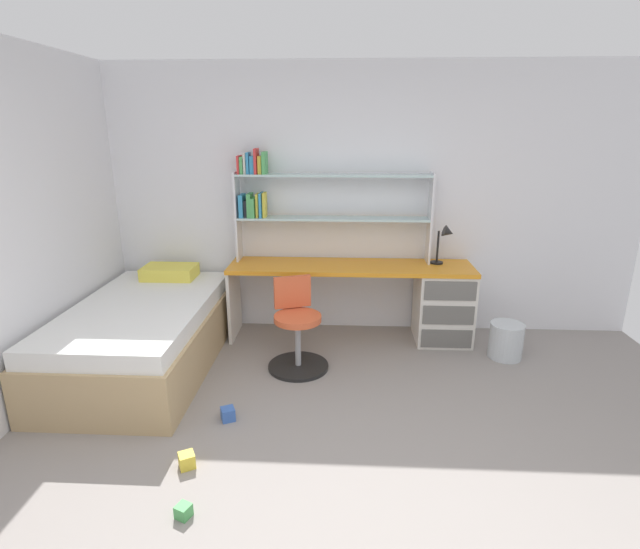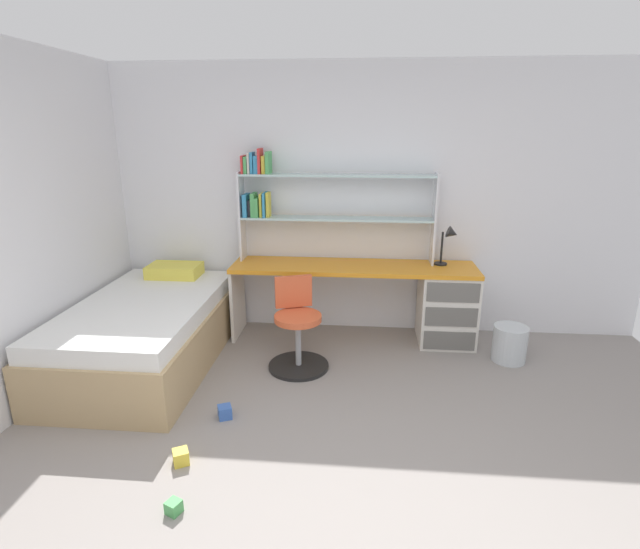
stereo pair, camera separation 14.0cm
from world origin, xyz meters
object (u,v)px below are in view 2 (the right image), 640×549
at_px(bookshelf_hutch, 307,197).
at_px(swivel_chair, 297,334).
at_px(toy_block_green_1, 174,507).
at_px(toy_block_blue_2, 225,412).
at_px(desk, 419,299).
at_px(desk_lamp, 450,239).
at_px(waste_bin, 510,344).
at_px(bed_platform, 147,332).
at_px(toy_block_yellow_0, 181,457).

bearing_deg(bookshelf_hutch, swivel_chair, -89.92).
distance_m(toy_block_green_1, toy_block_blue_2, 0.90).
bearing_deg(desk, desk_lamp, 14.08).
relative_size(waste_bin, toy_block_blue_2, 3.49).
bearing_deg(swivel_chair, toy_block_blue_2, -116.67).
xyz_separation_m(toy_block_green_1, toy_block_blue_2, (0.03, 0.90, 0.01)).
relative_size(waste_bin, toy_block_green_1, 4.39).
distance_m(bed_platform, toy_block_yellow_0, 1.50).
relative_size(desk, toy_block_yellow_0, 25.17).
relative_size(swivel_chair, waste_bin, 2.41).
bearing_deg(waste_bin, bed_platform, -174.00).
distance_m(bookshelf_hutch, toy_block_blue_2, 2.12).
xyz_separation_m(desk, swivel_chair, (-1.09, -0.64, -0.12)).
bearing_deg(bookshelf_hutch, toy_block_yellow_0, -104.54).
xyz_separation_m(swivel_chair, toy_block_blue_2, (-0.42, -0.83, -0.26)).
distance_m(waste_bin, toy_block_yellow_0, 2.89).
relative_size(desk, swivel_chair, 2.97).
height_order(desk, toy_block_blue_2, desk).
relative_size(desk, bookshelf_hutch, 1.24).
distance_m(toy_block_yellow_0, toy_block_blue_2, 0.52).
xyz_separation_m(waste_bin, toy_block_green_1, (-2.30, -2.00, -0.12)).
bearing_deg(waste_bin, toy_block_blue_2, -154.15).
distance_m(bookshelf_hutch, bed_platform, 1.89).
distance_m(bookshelf_hutch, waste_bin, 2.27).
xyz_separation_m(toy_block_yellow_0, toy_block_blue_2, (0.13, 0.51, 0.00)).
xyz_separation_m(desk, waste_bin, (0.77, -0.36, -0.26)).
height_order(toy_block_yellow_0, toy_block_blue_2, same).
distance_m(desk, bed_platform, 2.50).
bearing_deg(toy_block_blue_2, desk_lamp, 41.02).
xyz_separation_m(desk, bed_platform, (-2.39, -0.70, -0.13)).
relative_size(swivel_chair, bed_platform, 0.40).
distance_m(waste_bin, toy_block_blue_2, 2.53).
height_order(swivel_chair, bed_platform, swivel_chair).
distance_m(swivel_chair, toy_block_green_1, 1.80).
bearing_deg(swivel_chair, waste_bin, 8.38).
relative_size(desk_lamp, toy_block_yellow_0, 4.18).
relative_size(toy_block_green_1, toy_block_blue_2, 0.80).
bearing_deg(toy_block_yellow_0, waste_bin, 33.72).
relative_size(bookshelf_hutch, toy_block_blue_2, 20.12).
bearing_deg(toy_block_green_1, swivel_chair, 75.59).
relative_size(desk, toy_block_blue_2, 25.04).
xyz_separation_m(bed_platform, toy_block_yellow_0, (0.76, -1.27, -0.25)).
relative_size(toy_block_yellow_0, toy_block_blue_2, 0.99).
bearing_deg(toy_block_blue_2, toy_block_green_1, -91.78).
bearing_deg(bed_platform, toy_block_green_1, -62.59).
distance_m(desk_lamp, bed_platform, 2.84).
bearing_deg(toy_block_blue_2, waste_bin, 25.85).
height_order(desk_lamp, toy_block_blue_2, desk_lamp).
height_order(waste_bin, toy_block_yellow_0, waste_bin).
bearing_deg(desk, bed_platform, -163.81).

